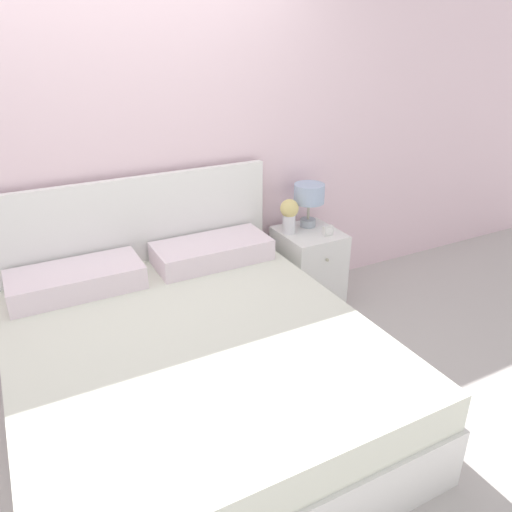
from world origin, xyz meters
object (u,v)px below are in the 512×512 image
at_px(nightstand, 308,268).
at_px(table_lamp, 309,196).
at_px(alarm_clock, 328,230).
at_px(bed, 190,364).
at_px(flower_vase, 289,214).

relative_size(nightstand, table_lamp, 1.82).
bearing_deg(alarm_clock, bed, -156.10).
bearing_deg(bed, nightstand, 29.52).
bearing_deg(flower_vase, table_lamp, 14.13).
bearing_deg(nightstand, table_lamp, 63.96).
bearing_deg(bed, table_lamp, 31.94).
xyz_separation_m(bed, alarm_clock, (1.28, 0.57, 0.34)).
height_order(nightstand, table_lamp, table_lamp).
xyz_separation_m(nightstand, table_lamp, (0.05, 0.10, 0.52)).
distance_m(bed, nightstand, 1.38).
relative_size(bed, table_lamp, 6.22).
height_order(bed, table_lamp, bed).
distance_m(bed, table_lamp, 1.57).
bearing_deg(table_lamp, alarm_clock, -81.86).
height_order(table_lamp, alarm_clock, table_lamp).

